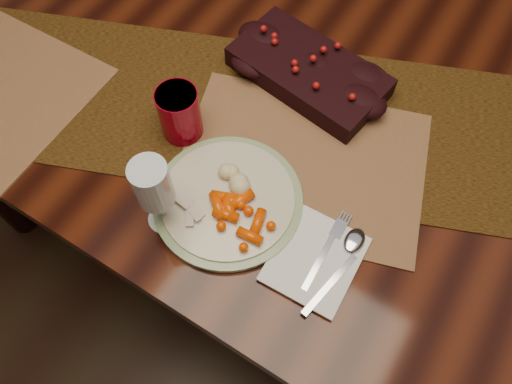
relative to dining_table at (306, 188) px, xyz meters
The scene contains 14 objects.
floor 0.38m from the dining_table, ahead, with size 5.00×5.00×0.00m, color black.
dining_table is the anchor object (origin of this frame).
table_runner 0.38m from the dining_table, 39.28° to the right, with size 1.81×0.37×0.00m, color #50330E.
centerpiece 0.41m from the dining_table, 150.40° to the left, with size 0.31×0.16×0.06m, color black, non-canonical shape.
placemat_main 0.41m from the dining_table, 75.66° to the right, with size 0.45×0.33×0.00m, color #806247.
dinner_plate 0.49m from the dining_table, 96.55° to the right, with size 0.27×0.27×0.01m, color beige.
baby_carrots 0.52m from the dining_table, 88.57° to the right, with size 0.12×0.10×0.02m, color #E94400, non-canonical shape.
mashed_potatoes 0.49m from the dining_table, 99.05° to the right, with size 0.07×0.06×0.04m, color #CCB67F, non-canonical shape.
turkey_shreds 0.53m from the dining_table, 103.75° to the right, with size 0.07×0.06×0.02m, color tan, non-canonical shape.
napkin 0.51m from the dining_table, 63.80° to the right, with size 0.14×0.16×0.01m, color white.
fork 0.51m from the dining_table, 61.46° to the right, with size 0.02×0.14×0.00m, color silver, non-canonical shape.
spoon 0.53m from the dining_table, 57.95° to the right, with size 0.03×0.17×0.00m, color white, non-canonical shape.
red_cup 0.52m from the dining_table, 132.56° to the right, with size 0.08×0.08×0.11m, color maroon.
wine_glass 0.61m from the dining_table, 106.28° to the right, with size 0.06×0.06×0.17m, color silver, non-canonical shape.
Camera 1 is at (0.22, -0.61, 1.55)m, focal length 35.00 mm.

